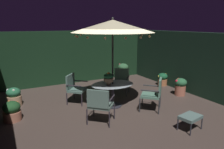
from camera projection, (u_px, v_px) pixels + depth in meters
name	position (u px, v px, depth m)	size (l,w,h in m)	color
ground_plane	(112.00, 108.00, 6.83)	(7.25, 7.51, 0.02)	#473933
hedge_backdrop_rear	(75.00, 57.00, 9.65)	(7.25, 0.30, 2.35)	black
hedge_backdrop_right	(191.00, 63.00, 8.15)	(0.30, 7.51, 2.35)	#172E20
patio_dining_table	(113.00, 89.00, 6.84)	(1.41, 1.07, 0.75)	#2A2B34
patio_umbrella	(113.00, 26.00, 6.37)	(2.55, 2.55, 2.84)	#303230
centerpiece_planter	(109.00, 78.00, 6.64)	(0.30, 0.30, 0.41)	#836D4E
patio_chair_north	(121.00, 80.00, 8.11)	(0.85, 0.85, 0.95)	#2F2F34
patio_chair_northeast	(75.00, 87.00, 7.15)	(0.84, 0.84, 0.98)	#2F2931
patio_chair_east	(100.00, 103.00, 5.59)	(0.85, 0.84, 0.99)	#2F2A30
patio_chair_southeast	(154.00, 92.00, 6.48)	(0.83, 0.83, 1.03)	#2C2E32
ottoman_footrest	(190.00, 117.00, 5.32)	(0.62, 0.49, 0.39)	#2A2931
potted_plant_left_far	(12.00, 111.00, 5.86)	(0.48, 0.48, 0.56)	#AC6A51
potted_plant_right_far	(180.00, 86.00, 7.94)	(0.45, 0.45, 0.66)	#AF654E
potted_plant_back_left	(14.00, 97.00, 6.93)	(0.47, 0.47, 0.61)	tan
potted_plant_front_corner	(163.00, 79.00, 9.24)	(0.43, 0.42, 0.55)	#A9653F
potted_plant_right_near	(123.00, 70.00, 10.46)	(0.51, 0.51, 0.74)	#9E6D51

